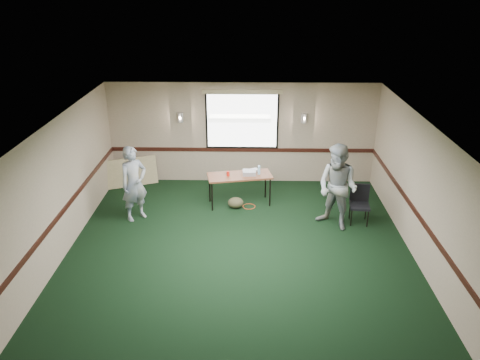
{
  "coord_description": "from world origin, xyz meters",
  "views": [
    {
      "loc": [
        0.18,
        -7.75,
        5.19
      ],
      "look_at": [
        0.0,
        1.3,
        1.2
      ],
      "focal_mm": 35.0,
      "sensor_mm": 36.0,
      "label": 1
    }
  ],
  "objects_px": {
    "projector": "(249,173)",
    "folding_table": "(240,177)",
    "person_left": "(134,184)",
    "conference_chair": "(360,201)",
    "person_right": "(338,187)"
  },
  "relations": [
    {
      "from": "folding_table",
      "to": "person_left",
      "type": "xyz_separation_m",
      "value": [
        -2.36,
        -0.78,
        0.16
      ]
    },
    {
      "from": "person_right",
      "to": "conference_chair",
      "type": "bearing_deg",
      "value": 66.39
    },
    {
      "from": "folding_table",
      "to": "projector",
      "type": "bearing_deg",
      "value": -2.74
    },
    {
      "from": "conference_chair",
      "to": "person_left",
      "type": "bearing_deg",
      "value": -174.59
    },
    {
      "from": "conference_chair",
      "to": "person_left",
      "type": "relative_size",
      "value": 0.5
    },
    {
      "from": "projector",
      "to": "folding_table",
      "type": "bearing_deg",
      "value": -174.08
    },
    {
      "from": "projector",
      "to": "person_left",
      "type": "distance_m",
      "value": 2.72
    },
    {
      "from": "projector",
      "to": "person_left",
      "type": "xyz_separation_m",
      "value": [
        -2.59,
        -0.82,
        0.06
      ]
    },
    {
      "from": "folding_table",
      "to": "conference_chair",
      "type": "bearing_deg",
      "value": -27.78
    },
    {
      "from": "projector",
      "to": "person_left",
      "type": "relative_size",
      "value": 0.18
    },
    {
      "from": "folding_table",
      "to": "projector",
      "type": "distance_m",
      "value": 0.26
    },
    {
      "from": "conference_chair",
      "to": "person_right",
      "type": "bearing_deg",
      "value": -148.71
    },
    {
      "from": "person_left",
      "to": "person_right",
      "type": "height_order",
      "value": "person_right"
    },
    {
      "from": "person_left",
      "to": "conference_chair",
      "type": "bearing_deg",
      "value": -42.9
    },
    {
      "from": "conference_chair",
      "to": "person_right",
      "type": "relative_size",
      "value": 0.45
    }
  ]
}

